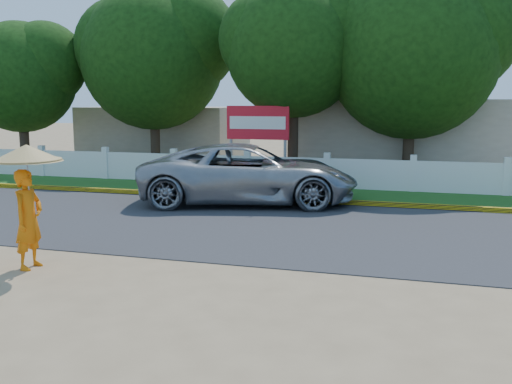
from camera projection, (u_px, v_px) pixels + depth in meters
The scene contains 11 objects.
ground at pixel (224, 282), 10.04m from camera, with size 120.00×120.00×0.00m, color #9E8460.
road at pixel (284, 227), 14.31m from camera, with size 60.00×7.00×0.02m, color #38383A.
grass_verge at pixel (320, 194), 19.28m from camera, with size 60.00×3.50×0.03m, color #2D601E.
curb at pixel (310, 201), 17.66m from camera, with size 40.00×0.18×0.16m, color yellow.
fence at pixel (327, 173), 20.57m from camera, with size 40.00×0.10×1.10m, color silver.
building_near at pixel (416, 135), 26.03m from camera, with size 10.00×6.00×3.20m, color #B7AD99.
building_far at pixel (165, 133), 30.58m from camera, with size 8.00×5.00×2.80m, color #B7AD99.
vehicle at pixel (249, 174), 17.58m from camera, with size 3.06×6.65×1.85m, color #94979B.
monk_with_parasol at pixel (28, 188), 10.64m from camera, with size 1.30×1.30×2.36m.
billboard at pixel (258, 127), 22.16m from camera, with size 2.50×0.13×2.95m.
tree_row at pixel (354, 54), 22.81m from camera, with size 36.43×7.39×8.53m.
Camera 1 is at (3.22, -9.12, 3.17)m, focal length 40.00 mm.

